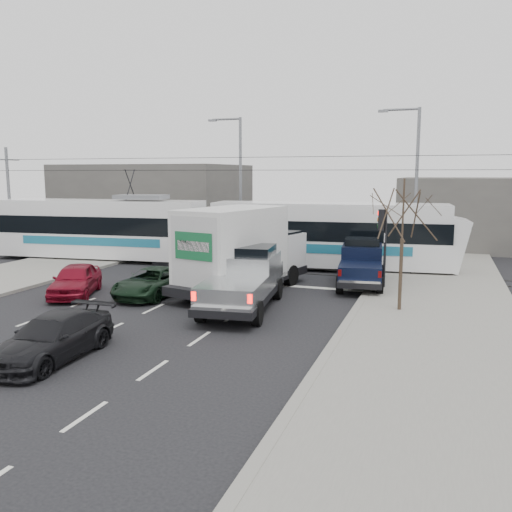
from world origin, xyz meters
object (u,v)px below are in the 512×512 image
(street_lamp_near, at_px, (413,177))
(street_lamp_far, at_px, (238,176))
(bare_tree, at_px, (403,215))
(dark_car, at_px, (53,338))
(navy_pickup, at_px, (361,263))
(tram, at_px, (208,231))
(box_truck, at_px, (240,251))
(red_car, at_px, (76,280))
(silver_pickup, at_px, (245,278))
(traffic_signal, at_px, (383,231))
(green_car, at_px, (152,282))

(street_lamp_near, distance_m, street_lamp_far, 11.67)
(bare_tree, relative_size, dark_car, 1.13)
(bare_tree, xyz_separation_m, navy_pickup, (-2.14, 4.70, -2.71))
(street_lamp_near, distance_m, tram, 12.26)
(box_truck, height_order, dark_car, box_truck)
(bare_tree, xyz_separation_m, dark_car, (-9.09, -8.63, -3.15))
(street_lamp_near, height_order, red_car, street_lamp_near)
(dark_car, bearing_deg, street_lamp_far, 95.74)
(silver_pickup, xyz_separation_m, navy_pickup, (3.81, 5.74, -0.10))
(traffic_signal, bearing_deg, street_lamp_far, 138.28)
(silver_pickup, xyz_separation_m, green_car, (-4.53, 0.56, -0.57))
(bare_tree, distance_m, silver_pickup, 6.58)
(bare_tree, xyz_separation_m, street_lamp_far, (-11.79, 13.50, 1.32))
(street_lamp_near, bearing_deg, red_car, -135.86)
(green_car, distance_m, dark_car, 8.26)
(traffic_signal, height_order, red_car, traffic_signal)
(street_lamp_far, relative_size, green_car, 2.04)
(bare_tree, bearing_deg, street_lamp_near, 91.42)
(street_lamp_near, relative_size, tram, 0.33)
(tram, distance_m, green_car, 8.66)
(silver_pickup, bearing_deg, tram, 115.19)
(traffic_signal, distance_m, navy_pickup, 2.06)
(box_truck, relative_size, dark_car, 1.83)
(dark_car, bearing_deg, traffic_signal, 56.57)
(box_truck, xyz_separation_m, navy_pickup, (4.93, 3.29, -0.82))
(street_lamp_far, relative_size, navy_pickup, 1.67)
(traffic_signal, xyz_separation_m, box_truck, (-5.94, -2.59, -0.84))
(red_car, bearing_deg, traffic_signal, 1.06)
(bare_tree, distance_m, tram, 14.21)
(street_lamp_far, bearing_deg, dark_car, -83.06)
(street_lamp_near, relative_size, dark_car, 2.03)
(street_lamp_near, bearing_deg, street_lamp_far, 170.13)
(traffic_signal, distance_m, red_car, 13.89)
(street_lamp_far, xyz_separation_m, green_car, (1.31, -13.98, -4.50))
(box_truck, bearing_deg, street_lamp_near, 69.68)
(traffic_signal, bearing_deg, dark_car, -122.24)
(traffic_signal, height_order, green_car, traffic_signal)
(navy_pickup, bearing_deg, green_car, -154.64)
(street_lamp_far, distance_m, navy_pickup, 13.67)
(bare_tree, xyz_separation_m, red_car, (-13.71, -1.52, -3.09))
(street_lamp_near, relative_size, silver_pickup, 1.33)
(traffic_signal, bearing_deg, navy_pickup, 145.22)
(bare_tree, height_order, street_lamp_near, street_lamp_near)
(tram, height_order, silver_pickup, tram)
(tram, relative_size, silver_pickup, 4.00)
(box_truck, height_order, navy_pickup, box_truck)
(tram, bearing_deg, box_truck, -60.97)
(traffic_signal, bearing_deg, silver_pickup, -133.74)
(street_lamp_near, height_order, dark_car, street_lamp_near)
(street_lamp_near, bearing_deg, tram, -162.82)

